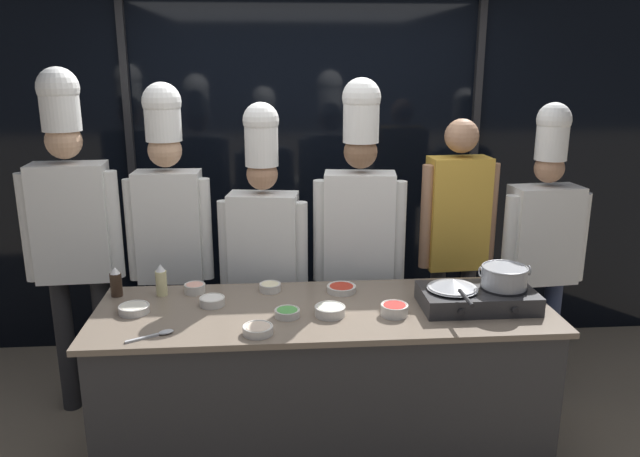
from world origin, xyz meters
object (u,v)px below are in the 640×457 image
prep_bowl_bean_sprouts (330,310)px  prep_bowl_chili_flakes (341,288)px  squeeze_bottle_oil (161,281)px  prep_bowl_bell_pepper (394,309)px  squeeze_bottle_soy (116,282)px  prep_bowl_chicken (258,329)px  prep_bowl_garlic (134,308)px  chef_pastry (359,222)px  portable_stove (477,298)px  stock_pot (504,276)px  person_guest (456,229)px  prep_bowl_noodles (270,287)px  chef_line (264,239)px  prep_bowl_rice (212,301)px  chef_head (72,217)px  frying_pan (453,284)px  serving_spoon_slotted (159,334)px  chef_sous (169,218)px  prep_bowl_shrimp (195,288)px  prep_bowl_scallions (287,312)px  chef_apprentice (543,233)px

prep_bowl_bean_sprouts → prep_bowl_chili_flakes: bearing=73.7°
squeeze_bottle_oil → prep_bowl_bell_pepper: size_ratio=1.27×
squeeze_bottle_soy → prep_bowl_chicken: 0.93m
prep_bowl_garlic → chef_pastry: chef_pastry is taller
portable_stove → stock_pot: bearing=0.1°
prep_bowl_garlic → person_guest: size_ratio=0.09×
squeeze_bottle_oil → prep_bowl_noodles: squeeze_bottle_oil is taller
chef_line → squeeze_bottle_oil: bearing=42.3°
prep_bowl_rice → prep_bowl_noodles: bearing=31.1°
prep_bowl_noodles → chef_head: chef_head is taller
prep_bowl_chili_flakes → person_guest: person_guest is taller
frying_pan → person_guest: size_ratio=0.25×
squeeze_bottle_soy → prep_bowl_bean_sprouts: 1.16m
serving_spoon_slotted → chef_line: 1.00m
prep_bowl_bell_pepper → prep_bowl_bean_sprouts: 0.32m
prep_bowl_bean_sprouts → chef_sous: chef_sous is taller
portable_stove → squeeze_bottle_soy: bearing=170.8°
prep_bowl_bell_pepper → prep_bowl_chicken: size_ratio=0.96×
squeeze_bottle_soy → prep_bowl_bean_sprouts: (1.11, -0.35, -0.05)m
portable_stove → prep_bowl_garlic: 1.72m
prep_bowl_shrimp → portable_stove: bearing=-12.3°
portable_stove → prep_bowl_chili_flakes: 0.72m
stock_pot → prep_bowl_chili_flakes: bearing=161.4°
chef_head → person_guest: (2.29, 0.03, -0.13)m
frying_pan → prep_bowl_rice: size_ratio=3.39×
prep_bowl_shrimp → prep_bowl_garlic: bearing=-136.7°
portable_stove → stock_pot: (0.13, 0.00, 0.11)m
prep_bowl_rice → chef_line: 0.61m
squeeze_bottle_oil → chef_pastry: (1.11, 0.36, 0.21)m
prep_bowl_scallions → prep_bowl_bean_sprouts: 0.21m
prep_bowl_rice → prep_bowl_chicken: (0.24, -0.36, -0.00)m
prep_bowl_noodles → prep_bowl_shrimp: bearing=178.8°
prep_bowl_noodles → chef_sous: chef_sous is taller
chef_head → chef_sous: size_ratio=1.04×
portable_stove → prep_bowl_rice: portable_stove is taller
prep_bowl_scallions → prep_bowl_shrimp: 0.61m
prep_bowl_bell_pepper → prep_bowl_garlic: bearing=174.1°
prep_bowl_noodles → serving_spoon_slotted: (-0.51, -0.52, -0.02)m
prep_bowl_bean_sprouts → prep_bowl_chili_flakes: prep_bowl_bean_sprouts is taller
prep_bowl_bean_sprouts → chef_sous: size_ratio=0.08×
prep_bowl_rice → prep_bowl_garlic: 0.38m
prep_bowl_chicken → chef_pastry: 1.10m
chef_line → chef_apprentice: bearing=-168.8°
prep_bowl_bell_pepper → prep_bowl_shrimp: prep_bowl_bell_pepper is taller
prep_bowl_chicken → chef_line: 0.90m
squeeze_bottle_oil → prep_bowl_chili_flakes: squeeze_bottle_oil is taller
squeeze_bottle_soy → prep_bowl_bean_sprouts: squeeze_bottle_soy is taller
chef_sous → squeeze_bottle_soy: bearing=65.3°
prep_bowl_bell_pepper → prep_bowl_chicken: (-0.67, -0.16, -0.01)m
chef_sous → chef_line: chef_sous is taller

